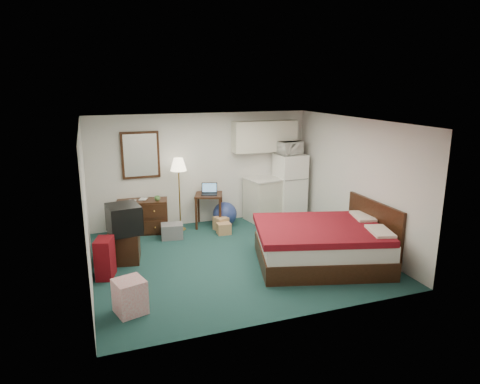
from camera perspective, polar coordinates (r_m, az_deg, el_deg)
name	(u,v)px	position (r m, az deg, el deg)	size (l,w,h in m)	color
floor	(235,258)	(8.00, -0.71, -8.75)	(5.00, 4.50, 0.01)	#184244
ceiling	(234,121)	(7.39, -0.77, 9.38)	(5.00, 4.50, 0.01)	silver
walls	(234,192)	(7.60, -0.74, -0.05)	(5.01, 4.51, 2.50)	silver
mirror	(140,155)	(9.36, -13.13, 4.83)	(0.80, 0.06, 1.00)	white
upper_cabinets	(265,136)	(9.89, 3.31, 7.43)	(1.50, 0.35, 0.70)	beige
headboard	(374,227)	(8.29, 17.40, -4.53)	(0.06, 1.56, 1.00)	#3C2014
dresser	(143,216)	(9.41, -12.85, -3.19)	(1.05, 0.48, 0.72)	#3C2014
floor_lamp	(179,195)	(9.32, -8.08, -0.34)	(0.35, 0.35, 1.59)	gold
desk	(209,210)	(9.63, -4.16, -2.39)	(0.59, 0.59, 0.74)	#3C2014
exercise_ball	(225,214)	(9.66, -2.03, -2.93)	(0.54, 0.54, 0.54)	navy
kitchen_counter	(267,199)	(10.02, 3.58, -1.00)	(0.89, 0.68, 0.98)	beige
fridge	(290,186)	(10.16, 6.65, 0.76)	(0.63, 0.63, 1.53)	white
bed	(321,245)	(7.77, 10.77, -6.94)	(2.19, 1.71, 0.70)	#570B14
tv_stand	(124,246)	(8.06, -15.22, -7.01)	(0.55, 0.59, 0.55)	#3C2014
suitcase	(105,258)	(7.47, -17.56, -8.41)	(0.26, 0.41, 0.67)	#5D0A11
retail_box	(130,296)	(6.34, -14.46, -13.33)	(0.39, 0.39, 0.49)	white
file_bin	(172,231)	(9.01, -9.05, -5.17)	(0.44, 0.33, 0.31)	slate
cardboard_box_a	(224,229)	(9.17, -2.18, -4.89)	(0.28, 0.24, 0.24)	#A47341
cardboard_box_b	(221,224)	(9.40, -2.56, -4.23)	(0.25, 0.29, 0.29)	#A47341
laptop	(209,189)	(9.44, -4.13, 0.35)	(0.35, 0.28, 0.24)	black
crt_tv	(124,219)	(7.85, -15.24, -3.49)	(0.56, 0.60, 0.51)	black
microwave	(289,146)	(9.94, 6.59, 6.07)	(0.56, 0.31, 0.38)	white
book_a	(128,197)	(9.26, -14.76, -0.61)	(0.15, 0.02, 0.21)	#A47341
book_b	(139,195)	(9.35, -13.29, -0.36)	(0.16, 0.02, 0.21)	#A47341
mug	(157,198)	(9.21, -10.97, -0.75)	(0.12, 0.10, 0.12)	#579047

